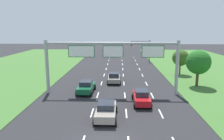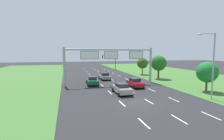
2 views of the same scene
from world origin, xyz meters
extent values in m
cube|color=white|center=(-1.75, 6.00, 0.00)|extent=(0.14, 2.40, 0.01)
cube|color=white|center=(-1.75, 12.00, 0.00)|extent=(0.14, 2.40, 0.01)
cube|color=white|center=(-1.75, 18.00, 0.00)|extent=(0.14, 2.40, 0.01)
cube|color=white|center=(-1.75, 24.00, 0.00)|extent=(0.14, 2.40, 0.01)
cube|color=white|center=(-1.75, 30.00, 0.00)|extent=(0.14, 2.40, 0.01)
cube|color=white|center=(-1.75, 36.00, 0.00)|extent=(0.14, 2.40, 0.01)
cube|color=white|center=(-1.75, 42.00, 0.00)|extent=(0.14, 2.40, 0.01)
cube|color=white|center=(-1.75, 48.00, 0.00)|extent=(0.14, 2.40, 0.01)
cube|color=white|center=(1.75, 6.00, 0.00)|extent=(0.14, 2.40, 0.01)
cube|color=white|center=(1.75, 12.00, 0.00)|extent=(0.14, 2.40, 0.01)
cube|color=white|center=(1.75, 18.00, 0.00)|extent=(0.14, 2.40, 0.01)
cube|color=white|center=(1.75, 24.00, 0.00)|extent=(0.14, 2.40, 0.01)
cube|color=white|center=(1.75, 30.00, 0.00)|extent=(0.14, 2.40, 0.01)
cube|color=white|center=(1.75, 36.00, 0.00)|extent=(0.14, 2.40, 0.01)
cube|color=white|center=(1.75, 42.00, 0.00)|extent=(0.14, 2.40, 0.01)
cube|color=white|center=(1.75, 48.00, 0.00)|extent=(0.14, 2.40, 0.01)
cube|color=white|center=(5.25, 6.00, 0.00)|extent=(0.14, 2.40, 0.01)
cube|color=white|center=(5.25, 12.00, 0.00)|extent=(0.14, 2.40, 0.01)
cube|color=white|center=(5.25, 18.00, 0.00)|extent=(0.14, 2.40, 0.01)
cube|color=white|center=(5.25, 24.00, 0.00)|extent=(0.14, 2.40, 0.01)
cube|color=white|center=(5.25, 30.00, 0.00)|extent=(0.14, 2.40, 0.01)
cube|color=white|center=(5.25, 36.00, 0.00)|extent=(0.14, 2.40, 0.01)
cube|color=white|center=(5.25, 42.00, 0.00)|extent=(0.14, 2.40, 0.01)
cube|color=white|center=(5.25, 48.00, 0.00)|extent=(0.14, 2.40, 0.01)
cube|color=#145633|center=(-3.40, 13.00, 0.66)|extent=(2.01, 4.45, 0.68)
cube|color=#232833|center=(-3.40, 13.05, 1.29)|extent=(1.58, 1.90, 0.58)
cylinder|color=black|center=(-4.27, 14.68, 0.32)|extent=(0.25, 0.65, 0.64)
cylinder|color=black|center=(-2.40, 14.60, 0.32)|extent=(0.25, 0.65, 0.64)
cylinder|color=black|center=(-4.40, 11.40, 0.32)|extent=(0.25, 0.65, 0.64)
cylinder|color=black|center=(-2.53, 11.33, 0.32)|extent=(0.25, 0.65, 0.64)
cube|color=gray|center=(0.17, 18.53, 0.63)|extent=(1.95, 4.15, 0.62)
cube|color=#232833|center=(0.18, 18.33, 1.27)|extent=(1.59, 1.69, 0.66)
cylinder|color=black|center=(-0.81, 20.01, 0.32)|extent=(0.23, 0.64, 0.64)
cylinder|color=black|center=(1.09, 20.06, 0.32)|extent=(0.23, 0.64, 0.64)
cylinder|color=black|center=(-0.74, 17.01, 0.32)|extent=(0.23, 0.64, 0.64)
cylinder|color=black|center=(1.16, 17.05, 0.32)|extent=(0.23, 0.64, 0.64)
cube|color=red|center=(3.54, 8.90, 0.66)|extent=(1.76, 4.33, 0.68)
cube|color=#232833|center=(3.53, 8.97, 1.29)|extent=(1.46, 1.93, 0.58)
cylinder|color=black|center=(2.64, 10.49, 0.32)|extent=(0.23, 0.64, 0.64)
cylinder|color=black|center=(4.38, 10.51, 0.32)|extent=(0.23, 0.64, 0.64)
cylinder|color=black|center=(2.69, 7.29, 0.32)|extent=(0.23, 0.64, 0.64)
cylinder|color=black|center=(4.43, 7.31, 0.32)|extent=(0.23, 0.64, 0.64)
cube|color=gray|center=(-0.24, 4.72, 0.67)|extent=(1.89, 4.42, 0.70)
cube|color=#232833|center=(-0.24, 4.79, 1.29)|extent=(1.58, 1.94, 0.53)
cylinder|color=black|center=(-1.17, 6.38, 0.32)|extent=(0.23, 0.64, 0.64)
cylinder|color=black|center=(0.72, 6.37, 0.32)|extent=(0.23, 0.64, 0.64)
cylinder|color=black|center=(-1.20, 3.08, 0.32)|extent=(0.23, 0.64, 0.64)
cylinder|color=black|center=(0.69, 3.06, 0.32)|extent=(0.23, 0.64, 0.64)
cylinder|color=#9EA0A5|center=(-8.40, 12.68, 3.50)|extent=(0.44, 0.44, 7.00)
cylinder|color=#9EA0A5|center=(8.40, 12.68, 3.50)|extent=(0.44, 0.44, 7.00)
cylinder|color=#9EA0A5|center=(0.00, 12.68, 6.60)|extent=(16.80, 0.32, 0.32)
cube|color=#0C5B28|center=(-3.85, 12.68, 5.58)|extent=(3.38, 0.12, 1.53)
cube|color=white|center=(-3.85, 12.61, 5.58)|extent=(3.22, 0.01, 1.37)
cube|color=#0C5B28|center=(0.20, 12.68, 5.58)|extent=(2.62, 0.12, 1.53)
cube|color=white|center=(0.20, 12.61, 5.58)|extent=(2.46, 0.01, 1.37)
cube|color=#0C5B28|center=(5.25, 12.68, 5.58)|extent=(2.85, 0.12, 1.53)
cube|color=white|center=(5.25, 12.61, 5.58)|extent=(2.69, 0.01, 1.37)
cylinder|color=#47494F|center=(8.45, 38.83, 2.80)|extent=(0.20, 0.20, 5.60)
cylinder|color=#47494F|center=(6.20, 38.83, 5.25)|extent=(4.50, 0.14, 0.14)
cube|color=black|center=(3.95, 38.83, 4.60)|extent=(0.32, 0.36, 1.10)
sphere|color=red|center=(3.95, 38.63, 4.97)|extent=(0.22, 0.22, 0.22)
sphere|color=orange|center=(3.95, 38.63, 4.60)|extent=(0.22, 0.22, 0.22)
sphere|color=green|center=(3.95, 38.63, 4.23)|extent=(0.22, 0.22, 0.22)
cylinder|color=#513823|center=(12.45, 16.58, 1.16)|extent=(0.40, 0.40, 2.32)
sphere|color=#1F611F|center=(12.45, 16.58, 3.64)|extent=(3.53, 3.53, 3.53)
cylinder|color=#513823|center=(12.11, 24.61, 1.03)|extent=(0.26, 0.26, 2.05)
sphere|color=#33541B|center=(12.11, 24.61, 3.16)|extent=(2.97, 2.97, 2.97)
camera|label=1|loc=(0.99, -14.97, 8.59)|focal=35.00mm
camera|label=2|loc=(-8.07, -19.29, 6.03)|focal=28.00mm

